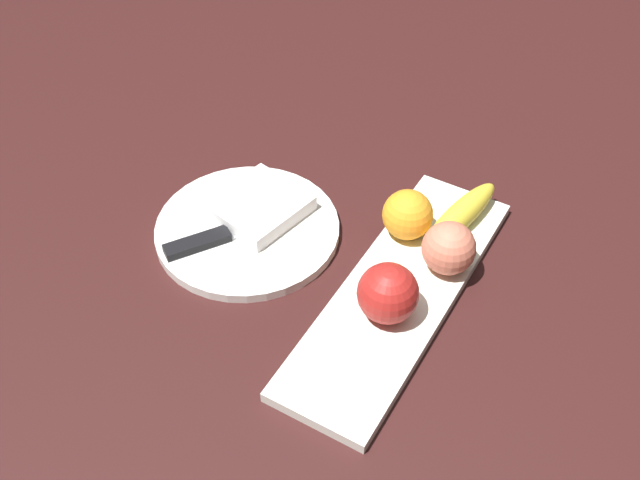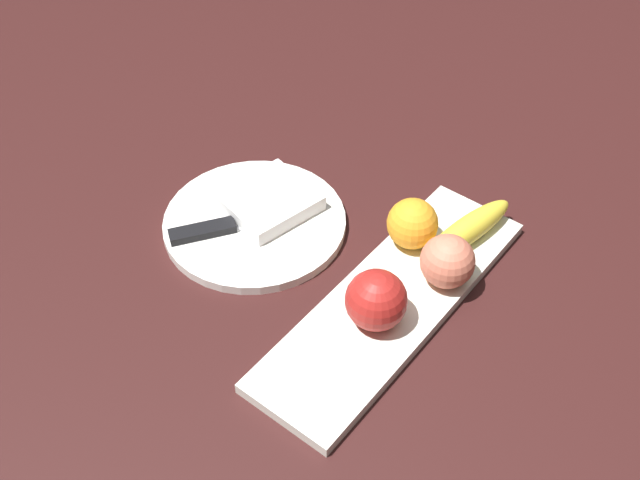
{
  "view_description": "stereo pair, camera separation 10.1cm",
  "coord_description": "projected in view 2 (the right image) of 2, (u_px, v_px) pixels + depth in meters",
  "views": [
    {
      "loc": [
        -0.58,
        -0.26,
        0.76
      ],
      "look_at": [
        0.04,
        0.1,
        0.05
      ],
      "focal_mm": 43.95,
      "sensor_mm": 36.0,
      "label": 1
    },
    {
      "loc": [
        -0.52,
        -0.34,
        0.76
      ],
      "look_at": [
        0.04,
        0.1,
        0.05
      ],
      "focal_mm": 43.95,
      "sensor_mm": 36.0,
      "label": 2
    }
  ],
  "objects": [
    {
      "name": "ground_plane",
      "position": [
        365.0,
        317.0,
        0.98
      ],
      "size": [
        2.4,
        2.4,
        0.0
      ],
      "primitive_type": "plane",
      "color": "#331514"
    },
    {
      "name": "fruit_tray",
      "position": [
        392.0,
        302.0,
        0.98
      ],
      "size": [
        0.44,
        0.13,
        0.02
      ],
      "primitive_type": "cube",
      "color": "white",
      "rests_on": "ground_plane"
    },
    {
      "name": "apple",
      "position": [
        376.0,
        300.0,
        0.93
      ],
      "size": [
        0.08,
        0.08,
        0.08
      ],
      "primitive_type": "sphere",
      "color": "#AD221E",
      "rests_on": "fruit_tray"
    },
    {
      "name": "banana",
      "position": [
        468.0,
        230.0,
        1.04
      ],
      "size": [
        0.17,
        0.06,
        0.04
      ],
      "primitive_type": "ellipsoid",
      "rotation": [
        0.0,
        0.0,
        2.96
      ],
      "color": "yellow",
      "rests_on": "fruit_tray"
    },
    {
      "name": "orange_near_apple",
      "position": [
        412.0,
        224.0,
        1.02
      ],
      "size": [
        0.07,
        0.07,
        0.07
      ],
      "primitive_type": "sphere",
      "color": "orange",
      "rests_on": "fruit_tray"
    },
    {
      "name": "peach",
      "position": [
        447.0,
        261.0,
        0.97
      ],
      "size": [
        0.07,
        0.07,
        0.07
      ],
      "primitive_type": "sphere",
      "color": "#D97459",
      "rests_on": "fruit_tray"
    },
    {
      "name": "dinner_plate",
      "position": [
        255.0,
        223.0,
        1.08
      ],
      "size": [
        0.25,
        0.25,
        0.01
      ],
      "primitive_type": "cylinder",
      "color": "white",
      "rests_on": "ground_plane"
    },
    {
      "name": "folded_napkin",
      "position": [
        269.0,
        201.0,
        1.09
      ],
      "size": [
        0.14,
        0.13,
        0.02
      ],
      "primitive_type": "cube",
      "rotation": [
        0.0,
        0.0,
        -0.2
      ],
      "color": "white",
      "rests_on": "dinner_plate"
    },
    {
      "name": "knife",
      "position": [
        214.0,
        229.0,
        1.06
      ],
      "size": [
        0.16,
        0.12,
        0.01
      ],
      "rotation": [
        0.0,
        0.0,
        -0.59
      ],
      "color": "silver",
      "rests_on": "dinner_plate"
    }
  ]
}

